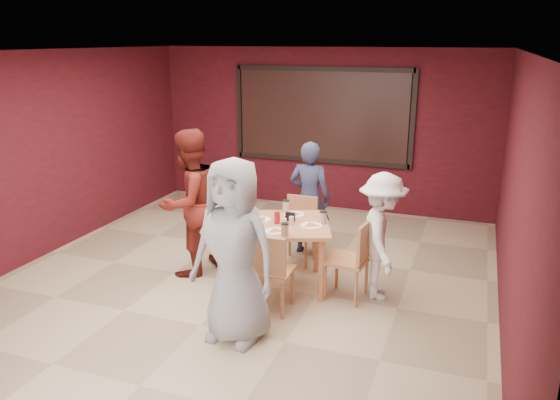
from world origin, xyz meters
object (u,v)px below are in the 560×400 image
(chair_right, at_px, (354,256))
(diner_right, at_px, (382,236))
(chair_left, at_px, (233,243))
(diner_left, at_px, (189,203))
(dining_table, at_px, (285,231))
(diner_back, at_px, (310,198))
(diner_front, at_px, (234,252))
(chair_back, at_px, (299,225))
(chair_front, at_px, (269,268))

(chair_right, bearing_deg, diner_right, 33.95)
(chair_left, distance_m, diner_left, 0.75)
(dining_table, height_order, diner_back, diner_back)
(diner_front, bearing_deg, chair_back, 97.50)
(chair_left, distance_m, diner_right, 1.86)
(chair_back, bearing_deg, diner_left, -145.06)
(chair_left, relative_size, diner_back, 0.52)
(chair_back, bearing_deg, chair_right, -43.26)
(chair_right, distance_m, diner_back, 1.54)
(chair_back, relative_size, diner_back, 0.56)
(diner_front, bearing_deg, diner_right, 56.88)
(diner_front, relative_size, diner_right, 1.26)
(dining_table, xyz_separation_m, diner_right, (1.14, 0.11, 0.04))
(chair_back, distance_m, diner_left, 1.52)
(chair_left, bearing_deg, chair_back, 54.18)
(diner_back, bearing_deg, chair_right, 128.32)
(chair_left, height_order, diner_front, diner_front)
(chair_front, relative_size, diner_front, 0.50)
(chair_back, height_order, diner_front, diner_front)
(chair_back, distance_m, diner_back, 0.44)
(diner_left, bearing_deg, chair_front, 80.12)
(chair_front, bearing_deg, dining_table, 95.55)
(chair_front, bearing_deg, chair_left, 137.92)
(chair_back, relative_size, diner_right, 0.60)
(diner_back, xyz_separation_m, diner_left, (-1.23, -1.16, 0.14))
(chair_back, height_order, diner_right, diner_right)
(chair_back, bearing_deg, dining_table, -83.94)
(chair_front, xyz_separation_m, diner_back, (-0.12, 1.85, 0.27))
(chair_front, relative_size, chair_left, 1.13)
(chair_left, relative_size, diner_left, 0.44)
(dining_table, relative_size, diner_left, 0.70)
(dining_table, distance_m, diner_right, 1.15)
(chair_right, relative_size, diner_left, 0.51)
(chair_left, relative_size, chair_right, 0.86)
(diner_right, bearing_deg, diner_left, 77.14)
(dining_table, bearing_deg, diner_front, -92.66)
(diner_back, height_order, diner_right, diner_back)
(chair_left, xyz_separation_m, diner_front, (0.63, -1.30, 0.47))
(dining_table, distance_m, chair_front, 0.74)
(diner_back, bearing_deg, diner_front, 91.31)
(chair_left, bearing_deg, diner_front, -64.06)
(dining_table, bearing_deg, chair_left, -177.92)
(dining_table, relative_size, chair_left, 1.59)
(chair_right, xyz_separation_m, diner_right, (0.28, 0.19, 0.20))
(chair_back, relative_size, diner_front, 0.48)
(dining_table, xyz_separation_m, chair_left, (-0.69, -0.03, -0.24))
(dining_table, relative_size, chair_right, 1.38)
(dining_table, height_order, chair_back, dining_table)
(chair_front, xyz_separation_m, chair_left, (-0.76, 0.69, -0.06))
(diner_front, relative_size, diner_left, 1.00)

